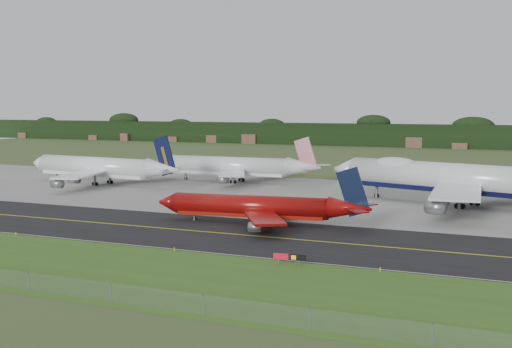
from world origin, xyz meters
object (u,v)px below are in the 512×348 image
object	(u,v)px
jet_ba_747	(462,179)
jet_red_737	(262,207)
jet_navy_gold	(102,168)
taxiway_sign	(289,257)
jet_star_tail	(237,167)

from	to	relation	value
jet_ba_747	jet_red_737	size ratio (longest dim) A/B	1.66
jet_navy_gold	taxiway_sign	size ratio (longest dim) A/B	11.97
jet_navy_gold	jet_star_tail	world-z (taller)	jet_navy_gold
jet_ba_747	jet_navy_gold	bearing A→B (deg)	178.47
jet_ba_747	taxiway_sign	bearing A→B (deg)	-100.12
taxiway_sign	jet_navy_gold	bearing A→B (deg)	140.10
jet_navy_gold	jet_star_tail	size ratio (longest dim) A/B	1.08
jet_star_tail	jet_ba_747	bearing A→B (deg)	-19.41
jet_ba_747	taxiway_sign	xyz separation A→B (m)	(-12.42, -69.58, -4.97)
jet_ba_747	jet_navy_gold	xyz separation A→B (m)	(-98.81, 2.64, -1.35)
jet_ba_747	jet_red_737	xyz separation A→B (m)	(-30.31, -39.38, -2.95)
jet_star_tail	jet_red_737	bearing A→B (deg)	-59.84
jet_red_737	jet_navy_gold	size ratio (longest dim) A/B	0.75
jet_red_737	taxiway_sign	size ratio (longest dim) A/B	8.98
jet_ba_747	jet_star_tail	xyz separation A→B (m)	(-66.88, 23.56, -1.52)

